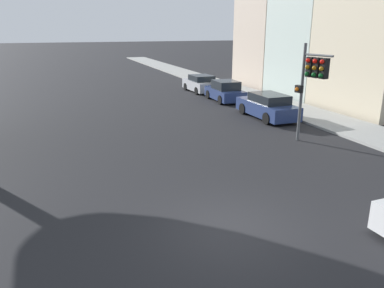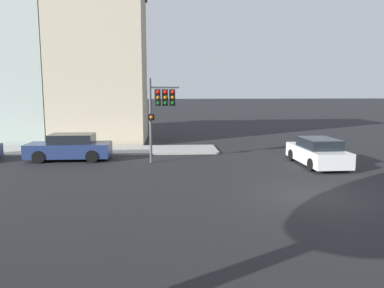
% 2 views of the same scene
% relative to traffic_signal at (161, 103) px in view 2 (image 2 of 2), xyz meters
% --- Properties ---
extents(ground_plane, '(300.00, 300.00, 0.00)m').
position_rel_traffic_signal_xyz_m(ground_plane, '(-6.99, -5.96, -3.30)').
color(ground_plane, black).
extents(rowhouse_backdrop, '(7.58, 18.98, 12.21)m').
position_rel_traffic_signal_xyz_m(rowhouse_backdrop, '(9.52, 10.70, 2.59)').
color(rowhouse_backdrop, beige).
rests_on(rowhouse_backdrop, ground_plane).
extents(traffic_signal, '(0.79, 1.76, 4.66)m').
position_rel_traffic_signal_xyz_m(traffic_signal, '(0.00, 0.00, 0.00)').
color(traffic_signal, '#515456').
rests_on(traffic_signal, ground_plane).
extents(crossing_car_1, '(4.59, 2.06, 1.48)m').
position_rel_traffic_signal_xyz_m(crossing_car_1, '(-1.36, -8.37, -2.59)').
color(crossing_car_1, silver).
rests_on(crossing_car_1, ground_plane).
extents(parked_car_0, '(1.96, 4.68, 1.52)m').
position_rel_traffic_signal_xyz_m(parked_car_0, '(1.07, 5.30, -2.57)').
color(parked_car_0, navy).
rests_on(parked_car_0, ground_plane).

